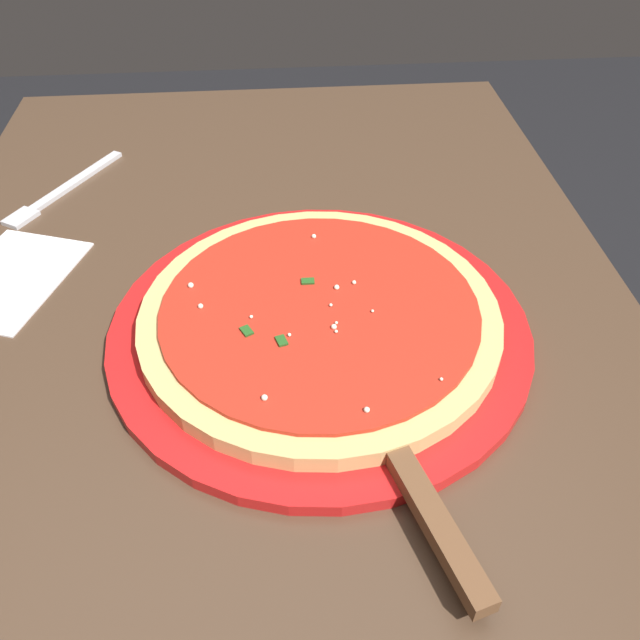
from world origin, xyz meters
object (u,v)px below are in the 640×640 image
at_px(pizza, 320,319).
at_px(napkin_folded_right, 10,279).
at_px(fork, 60,192).
at_px(pizza_server, 408,476).
at_px(serving_plate, 320,332).

height_order(pizza, napkin_folded_right, pizza).
relative_size(napkin_folded_right, fork, 0.89).
relative_size(pizza, pizza_server, 1.44).
bearing_deg(pizza, serving_plate, -74.65).
distance_m(napkin_folded_right, fork, 0.16).
xyz_separation_m(pizza, pizza_server, (-0.17, -0.05, -0.00)).
bearing_deg(pizza, fork, 46.53).
xyz_separation_m(napkin_folded_right, fork, (0.16, -0.02, 0.00)).
relative_size(serving_plate, napkin_folded_right, 2.52).
xyz_separation_m(serving_plate, pizza, (-0.00, 0.00, 0.02)).
bearing_deg(serving_plate, pizza, 105.35).
bearing_deg(napkin_folded_right, serving_plate, -109.64).
relative_size(pizza_server, fork, 1.33).
relative_size(pizza_server, napkin_folded_right, 1.49).
height_order(serving_plate, fork, serving_plate).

